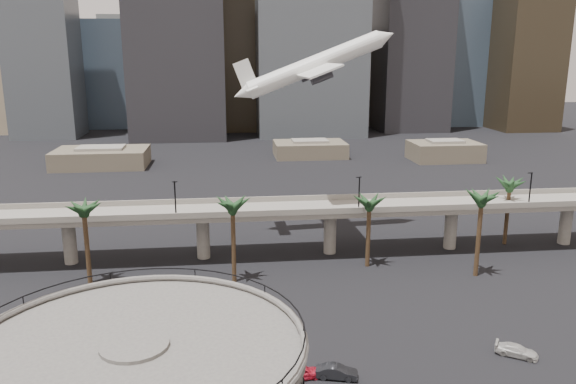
{
  "coord_description": "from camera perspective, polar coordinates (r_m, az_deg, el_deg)",
  "views": [
    {
      "loc": [
        -6.98,
        -37.13,
        34.11
      ],
      "look_at": [
        0.5,
        28.0,
        17.95
      ],
      "focal_mm": 35.0,
      "sensor_mm": 36.0,
      "label": 1
    }
  ],
  "objects": [
    {
      "name": "overpass",
      "position": [
        96.19,
        -2.13,
        -2.32
      ],
      "size": [
        130.0,
        9.3,
        14.7
      ],
      "color": "slate",
      "rests_on": "ground"
    },
    {
      "name": "palm_trees",
      "position": [
        89.29,
        5.67,
        -1.02
      ],
      "size": [
        76.4,
        18.4,
        14.0
      ],
      "color": "#46321E",
      "rests_on": "ground"
    },
    {
      "name": "low_buildings",
      "position": [
        182.65,
        -2.1,
        3.99
      ],
      "size": [
        135.0,
        27.5,
        6.8
      ],
      "color": "brown",
      "rests_on": "ground"
    },
    {
      "name": "skyline",
      "position": [
        255.45,
        -1.65,
        16.52
      ],
      "size": [
        269.0,
        86.0,
        125.8
      ],
      "color": "gray",
      "rests_on": "ground"
    },
    {
      "name": "airborne_jet",
      "position": [
        104.91,
        2.64,
        12.68
      ],
      "size": [
        30.79,
        27.73,
        14.23
      ],
      "rotation": [
        0.0,
        -0.37,
        0.03
      ],
      "color": "silver",
      "rests_on": "ground"
    },
    {
      "name": "car_a",
      "position": [
        63.59,
        1.43,
        -17.83
      ],
      "size": [
        4.39,
        2.2,
        1.43
      ],
      "primitive_type": "imported",
      "rotation": [
        0.0,
        0.0,
        1.69
      ],
      "color": "red",
      "rests_on": "ground"
    },
    {
      "name": "car_b",
      "position": [
        63.78,
        4.96,
        -17.75
      ],
      "size": [
        4.79,
        2.66,
        1.5
      ],
      "primitive_type": "imported",
      "rotation": [
        0.0,
        0.0,
        1.32
      ],
      "color": "black",
      "rests_on": "ground"
    },
    {
      "name": "car_c",
      "position": [
        72.56,
        22.21,
        -14.69
      ],
      "size": [
        5.03,
        4.2,
        1.38
      ],
      "primitive_type": "imported",
      "rotation": [
        0.0,
        0.0,
        1.0
      ],
      "color": "#B4B3B0",
      "rests_on": "ground"
    }
  ]
}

